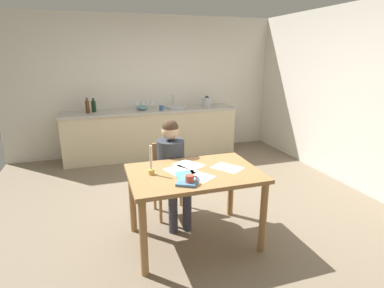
% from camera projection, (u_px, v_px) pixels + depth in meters
% --- Properties ---
extents(ground_plane, '(5.20, 5.20, 0.04)m').
position_uv_depth(ground_plane, '(185.00, 209.00, 3.95)').
color(ground_plane, '#7A6B56').
extents(wall_back, '(5.20, 0.12, 2.60)m').
position_uv_depth(wall_back, '(147.00, 86.00, 5.95)').
color(wall_back, silver).
rests_on(wall_back, ground).
extents(wall_right, '(0.12, 5.20, 2.60)m').
position_uv_depth(wall_right, '(361.00, 98.00, 4.34)').
color(wall_right, silver).
rests_on(wall_right, ground).
extents(kitchen_counter, '(3.23, 0.64, 0.90)m').
position_uv_depth(kitchen_counter, '(152.00, 133.00, 5.86)').
color(kitchen_counter, beige).
rests_on(kitchen_counter, ground).
extents(dining_table, '(1.29, 0.87, 0.78)m').
position_uv_depth(dining_table, '(194.00, 182.00, 3.08)').
color(dining_table, '#9E7042').
rests_on(dining_table, ground).
extents(chair_at_table, '(0.40, 0.40, 0.87)m').
position_uv_depth(chair_at_table, '(170.00, 175.00, 3.72)').
color(chair_at_table, '#9E7042').
rests_on(chair_at_table, ground).
extents(person_seated, '(0.32, 0.59, 1.19)m').
position_uv_depth(person_seated, '(172.00, 164.00, 3.54)').
color(person_seated, '#333842').
rests_on(person_seated, ground).
extents(coffee_mug, '(0.12, 0.08, 0.09)m').
position_uv_depth(coffee_mug, '(190.00, 180.00, 2.74)').
color(coffee_mug, '#D84C3F').
rests_on(coffee_mug, dining_table).
extents(candlestick, '(0.06, 0.06, 0.29)m').
position_uv_depth(candlestick, '(151.00, 166.00, 2.96)').
color(candlestick, gold).
rests_on(candlestick, dining_table).
extents(book_magazine, '(0.17, 0.25, 0.03)m').
position_uv_depth(book_magazine, '(185.00, 177.00, 2.89)').
color(book_magazine, '#4FA3B0').
rests_on(book_magazine, dining_table).
extents(book_cookery, '(0.26, 0.27, 0.02)m').
position_uv_depth(book_cookery, '(188.00, 182.00, 2.78)').
color(book_cookery, teal).
rests_on(book_cookery, dining_table).
extents(paper_letter, '(0.34, 0.36, 0.00)m').
position_uv_depth(paper_letter, '(197.00, 176.00, 2.93)').
color(paper_letter, white).
rests_on(paper_letter, dining_table).
extents(paper_bill, '(0.30, 0.35, 0.00)m').
position_uv_depth(paper_bill, '(179.00, 171.00, 3.06)').
color(paper_bill, white).
rests_on(paper_bill, dining_table).
extents(paper_envelope, '(0.34, 0.36, 0.00)m').
position_uv_depth(paper_envelope, '(227.00, 168.00, 3.15)').
color(paper_envelope, white).
rests_on(paper_envelope, dining_table).
extents(paper_receipt, '(0.34, 0.36, 0.00)m').
position_uv_depth(paper_receipt, '(189.00, 165.00, 3.23)').
color(paper_receipt, white).
rests_on(paper_receipt, dining_table).
extents(sink_unit, '(0.36, 0.36, 0.24)m').
position_uv_depth(sink_unit, '(175.00, 107.00, 5.87)').
color(sink_unit, '#B2B7BC').
rests_on(sink_unit, kitchen_counter).
extents(bottle_oil, '(0.07, 0.07, 0.27)m').
position_uv_depth(bottle_oil, '(87.00, 107.00, 5.37)').
color(bottle_oil, '#593319').
rests_on(bottle_oil, kitchen_counter).
extents(bottle_vinegar, '(0.08, 0.08, 0.25)m').
position_uv_depth(bottle_vinegar, '(94.00, 106.00, 5.47)').
color(bottle_vinegar, black).
rests_on(bottle_vinegar, kitchen_counter).
extents(mixing_bowl, '(0.21, 0.21, 0.09)m').
position_uv_depth(mixing_bowl, '(142.00, 107.00, 5.68)').
color(mixing_bowl, '#668C99').
rests_on(mixing_bowl, kitchen_counter).
extents(stovetop_kettle, '(0.18, 0.18, 0.22)m').
position_uv_depth(stovetop_kettle, '(207.00, 102.00, 6.03)').
color(stovetop_kettle, '#B7BABF').
rests_on(stovetop_kettle, kitchen_counter).
extents(wine_glass_near_sink, '(0.07, 0.07, 0.15)m').
position_uv_depth(wine_glass_near_sink, '(152.00, 102.00, 5.86)').
color(wine_glass_near_sink, silver).
rests_on(wine_glass_near_sink, kitchen_counter).
extents(wine_glass_by_kettle, '(0.07, 0.07, 0.15)m').
position_uv_depth(wine_glass_by_kettle, '(147.00, 103.00, 5.83)').
color(wine_glass_by_kettle, silver).
rests_on(wine_glass_by_kettle, kitchen_counter).
extents(wine_glass_back_left, '(0.07, 0.07, 0.15)m').
position_uv_depth(wine_glass_back_left, '(143.00, 103.00, 5.80)').
color(wine_glass_back_left, silver).
rests_on(wine_glass_back_left, kitchen_counter).
extents(wine_glass_back_right, '(0.07, 0.07, 0.15)m').
position_uv_depth(wine_glass_back_right, '(137.00, 103.00, 5.77)').
color(wine_glass_back_right, silver).
rests_on(wine_glass_back_right, kitchen_counter).
extents(teacup_on_counter, '(0.11, 0.07, 0.09)m').
position_uv_depth(teacup_on_counter, '(161.00, 108.00, 5.63)').
color(teacup_on_counter, '#33598C').
rests_on(teacup_on_counter, kitchen_counter).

